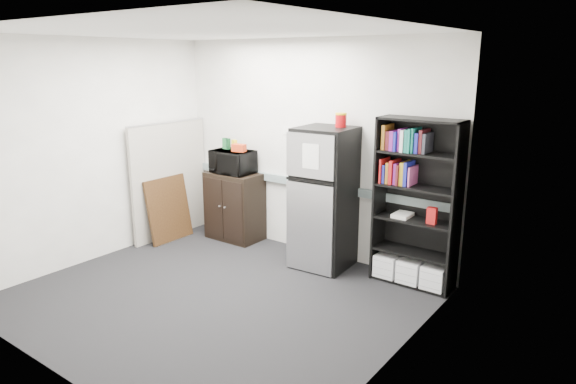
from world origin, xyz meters
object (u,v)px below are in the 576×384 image
(bookshelf, at_px, (416,205))
(refrigerator, at_px, (324,198))
(cabinet, at_px, (235,206))
(cubicle_partition, at_px, (170,179))
(microwave, at_px, (233,162))

(bookshelf, relative_size, refrigerator, 1.10)
(cabinet, bearing_deg, cubicle_partition, -152.96)
(cabinet, relative_size, refrigerator, 0.56)
(cubicle_partition, distance_m, cabinet, 0.99)
(cubicle_partition, relative_size, refrigerator, 0.96)
(microwave, distance_m, refrigerator, 1.54)
(microwave, xyz_separation_m, refrigerator, (1.52, -0.06, -0.25))
(bookshelf, xyz_separation_m, cabinet, (-2.60, -0.06, -0.44))
(cabinet, height_order, microwave, microwave)
(microwave, height_order, refrigerator, refrigerator)
(microwave, bearing_deg, refrigerator, -4.43)
(cubicle_partition, relative_size, cabinet, 1.73)
(bookshelf, relative_size, cubicle_partition, 1.14)
(bookshelf, xyz_separation_m, microwave, (-2.60, -0.08, 0.18))
(cubicle_partition, xyz_separation_m, microwave, (0.82, 0.40, 0.28))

